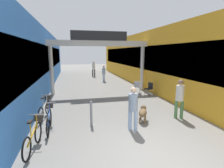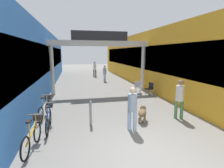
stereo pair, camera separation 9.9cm
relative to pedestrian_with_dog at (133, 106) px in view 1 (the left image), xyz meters
name	(u,v)px [view 1 (the left image)]	position (x,y,z in m)	size (l,w,h in m)	color
ground_plane	(148,157)	(-0.17, -1.76, -0.94)	(80.00, 80.00, 0.00)	gray
storefront_left	(31,61)	(-5.26, 9.24, 1.31)	(3.00, 26.00, 4.50)	blue
storefront_right	(149,60)	(4.93, 9.24, 1.31)	(3.00, 26.00, 4.50)	gold
arcade_sign_gateway	(99,49)	(-0.17, 6.73, 2.18)	(7.40, 0.47, 4.37)	beige
pedestrian_with_dog	(133,106)	(0.00, 0.00, 0.00)	(0.48, 0.48, 1.65)	#A5BFE0
pedestrian_companion	(180,96)	(2.40, 0.68, 0.06)	(0.47, 0.47, 1.75)	#4C7F47
pedestrian_carrying_crate	(104,72)	(0.98, 11.25, -0.01)	(0.47, 0.47, 1.64)	#A5BFE0
pedestrian_elderly_walking	(94,68)	(0.46, 15.16, 0.11)	(0.46, 0.46, 1.82)	black
dog_on_leash	(143,112)	(0.72, 0.74, -0.55)	(0.65, 0.88, 0.62)	brown
bicycle_orange_nearest	(34,135)	(-3.35, -0.54, -0.51)	(0.46, 1.68, 0.98)	black
bicycle_blue_second	(49,118)	(-3.06, 0.77, -0.51)	(0.46, 1.69, 0.98)	black
bicycle_silver_third	(45,108)	(-3.40, 2.17, -0.51)	(0.46, 1.68, 0.98)	black
bollard_post_metal	(91,113)	(-1.47, 0.81, -0.43)	(0.10, 0.10, 1.01)	gray
cafe_chair_black_nearer	(149,88)	(2.94, 4.84, -0.40)	(0.52, 0.52, 0.89)	gray
cafe_chair_aluminium_farther	(137,86)	(2.37, 5.65, -0.40)	(0.55, 0.55, 0.89)	gray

